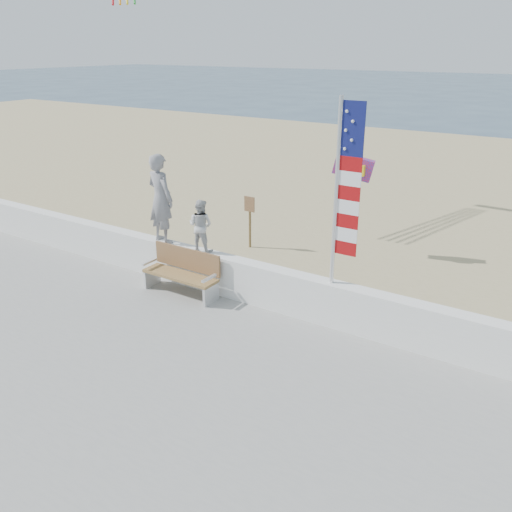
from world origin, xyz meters
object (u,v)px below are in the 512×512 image
object	(u,v)px
bench	(183,271)
child	(201,225)
adult	(161,199)
flag	(343,187)

from	to	relation	value
bench	child	bearing A→B (deg)	66.93
child	bench	bearing A→B (deg)	59.29
adult	bench	distance (m)	1.76
child	bench	world-z (taller)	child
child	bench	xyz separation A→B (m)	(-0.19, -0.45, -0.98)
adult	flag	bearing A→B (deg)	-168.05
bench	flag	distance (m)	4.23
child	bench	size ratio (longest dim) A/B	0.65
adult	flag	xyz separation A→B (m)	(4.46, -0.00, 0.88)
adult	bench	world-z (taller)	adult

